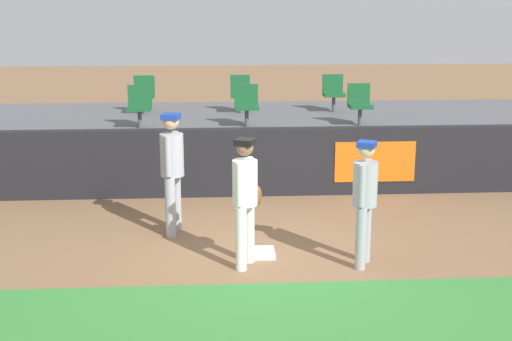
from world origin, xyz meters
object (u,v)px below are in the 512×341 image
(seat_front_right, at_px, (360,102))
(seat_front_center, at_px, (246,103))
(first_base, at_px, (260,253))
(player_fielder_home, at_px, (246,194))
(player_coach_visitor, at_px, (172,165))
(seat_back_center, at_px, (240,92))
(seat_back_left, at_px, (144,92))
(seat_back_right, at_px, (333,91))
(player_runner_visitor, at_px, (365,195))
(seat_front_left, at_px, (140,104))

(seat_front_right, bearing_deg, seat_front_center, 179.99)
(first_base, xyz_separation_m, player_fielder_home, (-0.23, -0.37, 0.98))
(player_coach_visitor, height_order, seat_front_right, seat_front_right)
(seat_back_center, bearing_deg, seat_front_center, -88.47)
(seat_back_left, distance_m, seat_back_right, 4.29)
(first_base, relative_size, seat_front_right, 0.48)
(player_runner_visitor, height_order, seat_front_center, seat_front_center)
(player_runner_visitor, bearing_deg, seat_back_right, -161.69)
(seat_back_left, bearing_deg, player_coach_visitor, -80.42)
(player_runner_visitor, relative_size, seat_back_center, 2.05)
(first_base, bearing_deg, seat_front_center, 89.53)
(seat_front_right, bearing_deg, player_fielder_home, -117.30)
(player_runner_visitor, height_order, seat_back_right, seat_back_right)
(player_coach_visitor, distance_m, seat_back_left, 5.44)
(player_coach_visitor, bearing_deg, seat_back_right, 159.88)
(player_runner_visitor, relative_size, seat_front_center, 2.05)
(player_runner_visitor, bearing_deg, seat_front_center, -140.72)
(first_base, distance_m, player_fielder_home, 1.07)
(seat_front_left, xyz_separation_m, seat_front_center, (2.14, 0.00, 0.00))
(first_base, relative_size, seat_front_center, 0.48)
(player_fielder_home, relative_size, seat_front_center, 2.10)
(seat_back_left, distance_m, seat_back_center, 2.17)
(seat_front_right, relative_size, seat_front_left, 1.00)
(player_runner_visitor, xyz_separation_m, player_coach_visitor, (-2.64, 1.50, 0.09))
(player_fielder_home, distance_m, seat_front_right, 5.62)
(first_base, relative_size, seat_back_left, 0.48)
(player_coach_visitor, distance_m, seat_back_right, 6.35)
(player_fielder_home, xyz_separation_m, seat_back_left, (-1.95, 6.78, 0.50))
(player_fielder_home, xyz_separation_m, seat_front_center, (0.26, 4.98, 0.50))
(seat_back_left, height_order, seat_front_center, same)
(player_coach_visitor, height_order, seat_back_right, seat_back_right)
(player_fielder_home, height_order, seat_back_left, seat_back_left)
(player_coach_visitor, distance_m, seat_front_left, 3.67)
(player_runner_visitor, height_order, player_coach_visitor, player_coach_visitor)
(player_coach_visitor, relative_size, seat_front_center, 2.24)
(seat_front_center, bearing_deg, player_fielder_home, -93.04)
(seat_front_center, xyz_separation_m, seat_back_center, (-0.05, 1.80, -0.00))
(seat_front_center, bearing_deg, player_runner_visitor, -75.27)
(player_coach_visitor, height_order, seat_back_center, seat_back_center)
(player_fielder_home, bearing_deg, seat_front_left, -136.49)
(player_coach_visitor, relative_size, seat_back_right, 2.24)
(first_base, bearing_deg, player_coach_visitor, 140.25)
(seat_front_center, distance_m, seat_back_right, 2.75)
(seat_back_right, bearing_deg, first_base, -108.28)
(first_base, height_order, player_coach_visitor, player_coach_visitor)
(player_coach_visitor, relative_size, seat_back_center, 2.24)
(seat_back_left, distance_m, seat_front_left, 1.80)
(seat_back_left, xyz_separation_m, seat_front_center, (2.22, -1.80, 0.00))
(player_runner_visitor, height_order, seat_front_left, seat_front_left)
(seat_back_left, distance_m, seat_front_center, 2.85)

